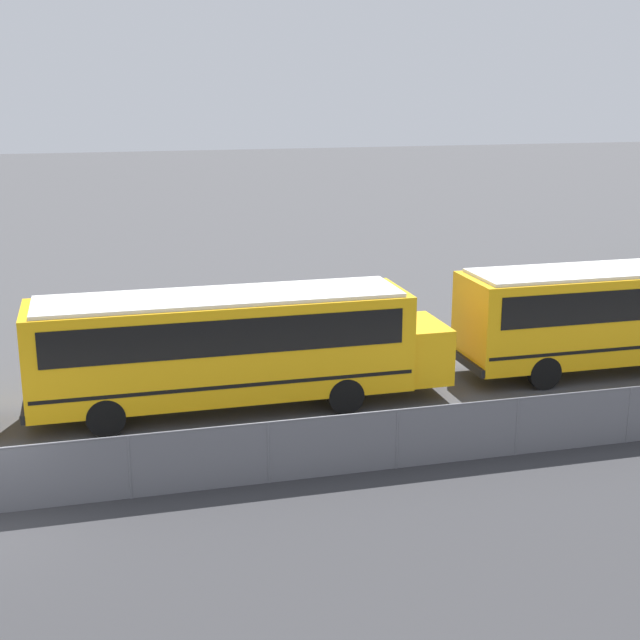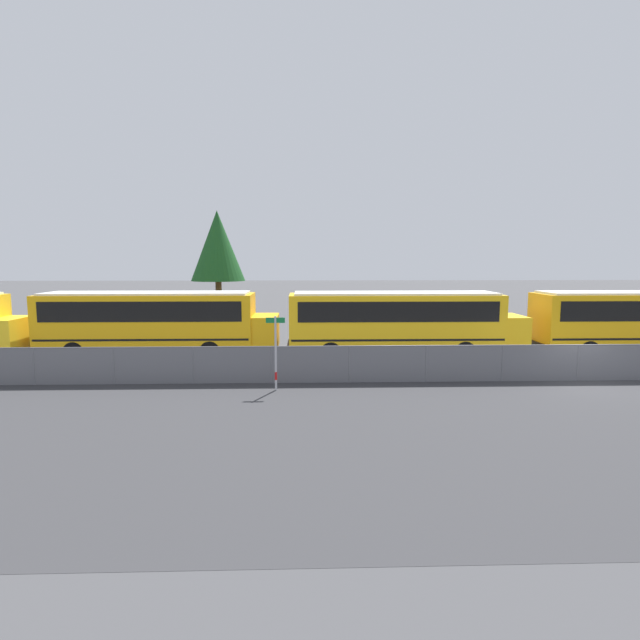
{
  "view_description": "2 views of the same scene",
  "coord_description": "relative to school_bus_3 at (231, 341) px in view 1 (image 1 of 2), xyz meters",
  "views": [
    {
      "loc": [
        2.54,
        -18.27,
        8.85
      ],
      "look_at": [
        8.5,
        4.39,
        2.53
      ],
      "focal_mm": 50.0,
      "sensor_mm": 36.0,
      "label": 1
    },
    {
      "loc": [
        -10.97,
        -19.33,
        4.84
      ],
      "look_at": [
        -10.22,
        4.51,
        1.96
      ],
      "focal_mm": 28.0,
      "sensor_mm": 36.0,
      "label": 2
    }
  ],
  "objects": [
    {
      "name": "school_bus_3",
      "position": [
        0.0,
        0.0,
        0.0
      ],
      "size": [
        11.67,
        2.62,
        3.27
      ],
      "color": "#EDA80F",
      "rests_on": "ground_plane"
    },
    {
      "name": "school_bus_4",
      "position": [
        12.64,
        0.4,
        0.0
      ],
      "size": [
        11.67,
        2.62,
        3.27
      ],
      "color": "#EDA80F",
      "rests_on": "ground_plane"
    }
  ]
}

